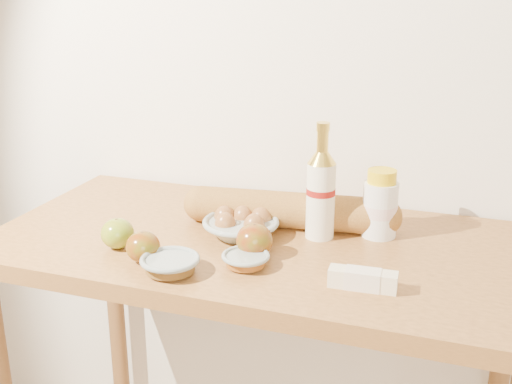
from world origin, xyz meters
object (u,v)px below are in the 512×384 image
table (260,289)px  egg_bowl (241,225)px  cream_bottle (380,206)px  bourbon_bottle (321,192)px  baguette (290,210)px

table → egg_bowl: size_ratio=5.89×
cream_bottle → bourbon_bottle: bearing=-166.1°
table → bourbon_bottle: bearing=24.4°
baguette → cream_bottle: bearing=-2.3°
egg_bowl → bourbon_bottle: bearing=16.3°
bourbon_bottle → cream_bottle: bearing=32.9°
bourbon_bottle → cream_bottle: bourbon_bottle is taller
cream_bottle → baguette: size_ratio=0.30×
cream_bottle → baguette: 0.21m
egg_bowl → cream_bottle: bearing=18.9°
bourbon_bottle → cream_bottle: size_ratio=1.70×
egg_bowl → baguette: 0.12m
table → baguette: 0.19m
table → cream_bottle: bearing=23.4°
table → cream_bottle: size_ratio=7.78×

